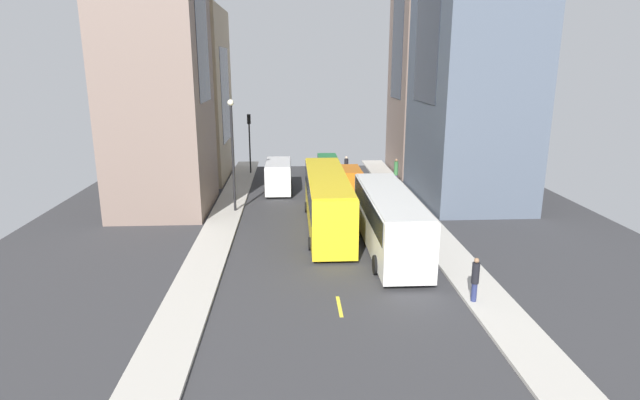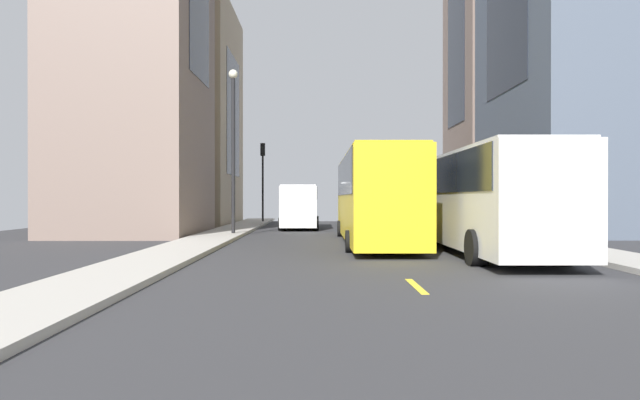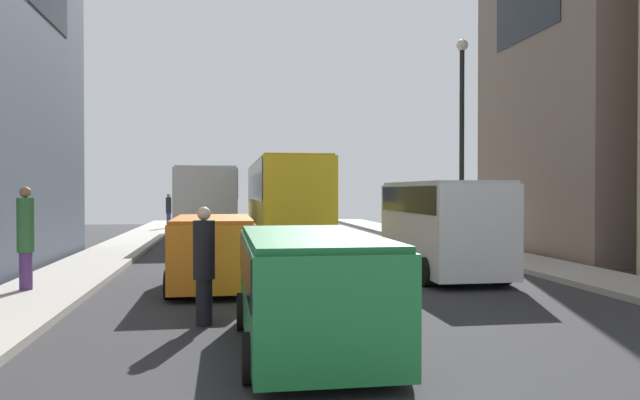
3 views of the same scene
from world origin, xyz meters
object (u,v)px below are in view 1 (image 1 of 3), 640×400
delivery_van_white (278,174)px  car_green_0 (328,164)px  streetcar_yellow (327,197)px  car_orange_1 (350,176)px  city_bus_white (389,216)px  pedestrian_crossing_near (346,167)px  pedestrian_walking_far (475,278)px  pedestrian_crossing_mid (396,171)px  traffic_light_near_corner (249,132)px

delivery_van_white → car_green_0: bearing=-123.5°
streetcar_yellow → car_orange_1: 11.69m
city_bus_white → car_green_0: 21.40m
pedestrian_crossing_near → pedestrian_walking_far: (-2.90, 26.46, 0.15)m
streetcar_yellow → car_orange_1: streetcar_yellow is taller
city_bus_white → pedestrian_crossing_near: size_ratio=5.48×
car_green_0 → pedestrian_crossing_mid: pedestrian_crossing_mid is taller
pedestrian_crossing_near → city_bus_white: bearing=-147.9°
car_green_0 → car_orange_1: size_ratio=1.13×
city_bus_white → traffic_light_near_corner: 23.70m
pedestrian_crossing_near → pedestrian_walking_far: 26.62m
pedestrian_crossing_near → pedestrian_walking_far: bearing=-142.8°
car_orange_1 → pedestrian_crossing_mid: (-4.06, -0.42, 0.35)m
pedestrian_walking_far → traffic_light_near_corner: bearing=142.6°
delivery_van_white → car_orange_1: delivery_van_white is taller
delivery_van_white → pedestrian_crossing_near: size_ratio=2.50×
city_bus_white → streetcar_yellow: (3.22, -4.11, 0.12)m
delivery_van_white → car_green_0: (-4.63, -7.01, -0.51)m
pedestrian_crossing_near → pedestrian_crossing_mid: size_ratio=0.90×
city_bus_white → pedestrian_walking_far: 7.55m
car_green_0 → traffic_light_near_corner: 8.13m
car_orange_1 → pedestrian_walking_far: (-2.98, 22.48, 0.23)m
car_orange_1 → pedestrian_crossing_mid: size_ratio=1.79×
delivery_van_white → pedestrian_crossing_mid: delivery_van_white is taller
streetcar_yellow → pedestrian_crossing_near: 15.57m
car_green_0 → car_orange_1: bearing=104.3°
pedestrian_crossing_near → car_green_0: bearing=70.7°
pedestrian_crossing_near → delivery_van_white: bearing=160.4°
pedestrian_crossing_mid → traffic_light_near_corner: size_ratio=0.40×
streetcar_yellow → pedestrian_crossing_near: (-2.84, -15.28, -1.04)m
city_bus_white → traffic_light_near_corner: size_ratio=2.00×
delivery_van_white → car_green_0: 8.42m
traffic_light_near_corner → streetcar_yellow: bearing=109.7°
delivery_van_white → pedestrian_crossing_mid: (-10.19, -1.55, -0.15)m
car_green_0 → car_orange_1: car_orange_1 is taller
city_bus_white → pedestrian_crossing_mid: 16.25m
city_bus_white → streetcar_yellow: 5.22m
delivery_van_white → pedestrian_crossing_near: 8.05m
car_orange_1 → car_green_0: bearing=-75.7°
delivery_van_white → car_orange_1: 6.25m
car_orange_1 → pedestrian_crossing_near: size_ratio=1.98×
delivery_van_white → streetcar_yellow: bearing=108.3°
delivery_van_white → pedestrian_crossing_mid: size_ratio=2.26×
delivery_van_white → pedestrian_crossing_near: delivery_van_white is taller
streetcar_yellow → car_orange_1: bearing=-103.7°
streetcar_yellow → car_green_0: bearing=-94.2°
traffic_light_near_corner → pedestrian_crossing_mid: bearing=156.1°
car_orange_1 → traffic_light_near_corner: bearing=-34.6°
car_orange_1 → pedestrian_walking_far: 22.68m
pedestrian_crossing_near → traffic_light_near_corner: bearing=107.1°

